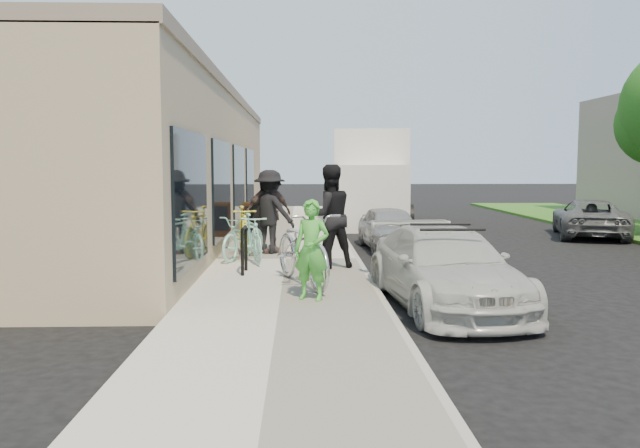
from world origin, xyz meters
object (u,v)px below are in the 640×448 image
object	(u,v)px
woman_rider	(311,250)
moving_truck	(370,182)
far_car_gray	(589,218)
tandem_bike	(303,248)
bystander_a	(270,212)
bike_rack	(244,245)
bystander_b	(268,213)
cruiser_bike_b	(244,237)
sedan_white	(445,268)
cruiser_bike_a	(251,238)
sandwich_board	(253,219)
cruiser_bike_c	(243,231)
man_standing	(329,216)
sedan_silver	(390,228)

from	to	relation	value
woman_rider	moving_truck	bearing A→B (deg)	102.82
far_car_gray	tandem_bike	world-z (taller)	tandem_bike
bystander_a	woman_rider	bearing A→B (deg)	130.16
tandem_bike	woman_rider	xyz separation A→B (m)	(0.12, -1.16, 0.13)
bike_rack	bystander_b	bearing A→B (deg)	83.38
bike_rack	cruiser_bike_b	xyz separation A→B (m)	(-0.16, 1.77, -0.06)
far_car_gray	bystander_b	bearing A→B (deg)	41.74
sedan_white	cruiser_bike_a	xyz separation A→B (m)	(-3.21, 3.51, 0.05)
sandwich_board	far_car_gray	bearing A→B (deg)	-1.78
cruiser_bike_c	man_standing	bearing A→B (deg)	-54.13
bike_rack	woman_rider	size ratio (longest dim) A/B	0.58
tandem_bike	sedan_white	bearing A→B (deg)	-45.30
bike_rack	cruiser_bike_b	bearing A→B (deg)	95.13
sedan_white	cruiser_bike_c	world-z (taller)	sedan_white
cruiser_bike_a	cruiser_bike_b	world-z (taller)	cruiser_bike_a
cruiser_bike_c	sandwich_board	bearing A→B (deg)	80.41
woman_rider	cruiser_bike_a	distance (m)	3.83
sedan_silver	cruiser_bike_a	xyz separation A→B (m)	(-3.29, -2.88, 0.09)
far_car_gray	cruiser_bike_a	xyz separation A→B (m)	(-9.70, -5.56, 0.09)
woman_rider	bystander_b	world-z (taller)	bystander_b
moving_truck	bystander_b	world-z (taller)	moving_truck
bystander_a	cruiser_bike_a	bearing A→B (deg)	106.80
sandwich_board	far_car_gray	xyz separation A→B (m)	(10.01, 0.99, -0.08)
tandem_bike	far_car_gray	bearing A→B (deg)	23.33
moving_truck	cruiser_bike_b	xyz separation A→B (m)	(-3.83, -9.99, -0.89)
sedan_silver	bystander_a	bearing A→B (deg)	-155.96
cruiser_bike_c	bystander_b	bearing A→B (deg)	23.26
tandem_bike	cruiser_bike_c	distance (m)	3.76
sedan_silver	woman_rider	xyz separation A→B (m)	(-2.11, -6.51, 0.34)
sandwich_board	man_standing	size ratio (longest dim) A/B	0.48
cruiser_bike_a	tandem_bike	bearing A→B (deg)	-84.84
sedan_white	bystander_a	size ratio (longest dim) A/B	2.26
bike_rack	man_standing	size ratio (longest dim) A/B	0.43
bystander_a	moving_truck	bearing A→B (deg)	-79.65
sedan_silver	woman_rider	distance (m)	6.85
bike_rack	sedan_silver	xyz separation A→B (m)	(3.33, 4.18, -0.12)
tandem_bike	cruiser_bike_a	xyz separation A→B (m)	(-1.05, 2.47, -0.12)
woman_rider	sedan_white	bearing A→B (deg)	26.16
sandwich_board	cruiser_bike_b	size ratio (longest dim) A/B	0.54
moving_truck	tandem_bike	bearing A→B (deg)	-96.58
cruiser_bike_b	bystander_b	world-z (taller)	bystander_b
bystander_a	sedan_silver	bearing A→B (deg)	-122.00
moving_truck	far_car_gray	distance (m)	7.85
cruiser_bike_b	cruiser_bike_c	distance (m)	0.60
far_car_gray	bystander_b	xyz separation A→B (m)	(-9.42, -4.15, 0.51)
sandwich_board	woman_rider	size ratio (longest dim) A/B	0.64
man_standing	sedan_silver	bearing A→B (deg)	-134.23
bike_rack	sedan_white	world-z (taller)	sedan_white
far_car_gray	tandem_bike	xyz separation A→B (m)	(-8.65, -8.04, 0.21)
sedan_silver	bystander_a	distance (m)	3.40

